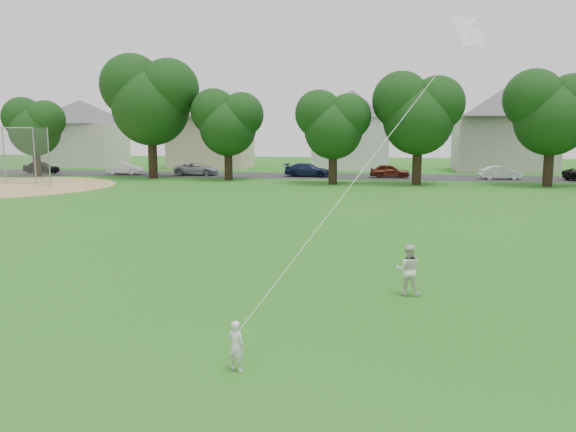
# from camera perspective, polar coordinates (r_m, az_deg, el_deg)

# --- Properties ---
(ground) EXTENTS (160.00, 160.00, 0.00)m
(ground) POSITION_cam_1_polar(r_m,az_deg,el_deg) (11.85, -6.98, -12.40)
(ground) COLOR #1C6216
(ground) RESTS_ON ground
(street) EXTENTS (90.00, 7.00, 0.01)m
(street) POSITION_cam_1_polar(r_m,az_deg,el_deg) (52.86, 5.85, 4.03)
(street) COLOR #2D2D30
(street) RESTS_ON ground
(toddler) EXTENTS (0.40, 0.33, 0.93)m
(toddler) POSITION_cam_1_polar(r_m,az_deg,el_deg) (10.27, -5.30, -12.99)
(toddler) COLOR silver
(toddler) RESTS_ON ground
(older_boy) EXTENTS (0.68, 0.54, 1.35)m
(older_boy) POSITION_cam_1_polar(r_m,az_deg,el_deg) (14.93, 12.11, -5.37)
(older_boy) COLOR silver
(older_boy) RESTS_ON ground
(kite) EXTENTS (2.94, 3.88, 10.31)m
(kite) POSITION_cam_1_polar(r_m,az_deg,el_deg) (12.62, 8.93, 6.35)
(kite) COLOR white
(kite) RESTS_ON ground
(baseball_backstop) EXTENTS (10.23, 2.01, 4.47)m
(baseball_backstop) POSITION_cam_1_polar(r_m,az_deg,el_deg) (50.02, -27.23, 5.42)
(baseball_backstop) COLOR gray
(baseball_backstop) RESTS_ON ground
(tree_row) EXTENTS (83.04, 9.16, 11.26)m
(tree_row) POSITION_cam_1_polar(r_m,az_deg,el_deg) (47.08, 7.31, 11.09)
(tree_row) COLOR black
(tree_row) RESTS_ON ground
(parked_cars) EXTENTS (63.69, 2.38, 1.25)m
(parked_cars) POSITION_cam_1_polar(r_m,az_deg,el_deg) (51.79, 6.48, 4.59)
(parked_cars) COLOR black
(parked_cars) RESTS_ON ground
(house_row) EXTENTS (76.39, 14.25, 10.46)m
(house_row) POSITION_cam_1_polar(r_m,az_deg,el_deg) (62.65, 7.22, 9.51)
(house_row) COLOR beige
(house_row) RESTS_ON ground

